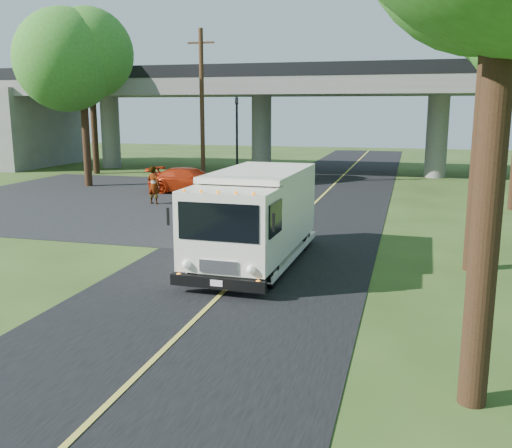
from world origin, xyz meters
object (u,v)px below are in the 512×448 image
at_px(traffic_signal, 237,130).
at_px(utility_pole, 202,107).
at_px(step_van, 255,215).
at_px(pedestrian, 154,185).
at_px(tree_left_far, 92,64).
at_px(tree_left_lot, 82,47).
at_px(red_sedan, 191,181).

bearing_deg(traffic_signal, utility_pole, -126.87).
distance_m(step_van, pedestrian, 11.83).
distance_m(tree_left_far, pedestrian, 15.67).
relative_size(utility_pole, step_van, 1.36).
relative_size(tree_left_lot, pedestrian, 5.69).
xyz_separation_m(traffic_signal, pedestrian, (-1.46, -8.93, -2.28)).
relative_size(tree_left_lot, step_van, 1.58).
distance_m(tree_left_lot, pedestrian, 10.56).
bearing_deg(tree_left_lot, red_sedan, -8.21).
bearing_deg(red_sedan, traffic_signal, -5.72).
height_order(traffic_signal, tree_left_lot, tree_left_lot).
height_order(traffic_signal, red_sedan, traffic_signal).
bearing_deg(red_sedan, pedestrian, 179.65).
bearing_deg(pedestrian, tree_left_lot, -24.76).
bearing_deg(red_sedan, utility_pole, 13.98).
relative_size(utility_pole, tree_left_far, 0.91).
bearing_deg(tree_left_far, red_sedan, -35.59).
distance_m(traffic_signal, tree_left_far, 11.75).
bearing_deg(tree_left_lot, tree_left_far, 116.57).
bearing_deg(pedestrian, tree_left_far, -36.87).
bearing_deg(utility_pole, tree_left_lot, -161.03).
bearing_deg(step_van, red_sedan, 120.44).
bearing_deg(pedestrian, red_sedan, -83.99).
relative_size(tree_left_lot, tree_left_far, 1.06).
bearing_deg(utility_pole, red_sedan, -81.87).
xyz_separation_m(traffic_signal, tree_left_far, (-10.79, 1.84, 4.25)).
distance_m(traffic_signal, red_sedan, 5.81).
relative_size(tree_left_far, pedestrian, 5.36).
bearing_deg(step_van, tree_left_far, 131.86).
bearing_deg(tree_left_far, utility_pole, -22.43).
distance_m(tree_left_far, step_van, 26.73).
bearing_deg(red_sedan, step_van, -145.25).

